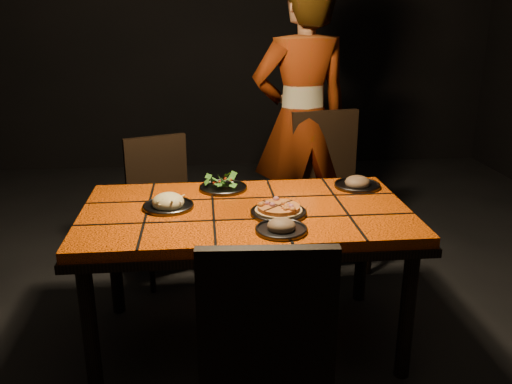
{
  "coord_description": "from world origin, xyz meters",
  "views": [
    {
      "loc": [
        -0.2,
        -2.49,
        1.67
      ],
      "look_at": [
        0.05,
        0.04,
        0.82
      ],
      "focal_mm": 38.0,
      "sensor_mm": 36.0,
      "label": 1
    }
  ],
  "objects": [
    {
      "name": "diner",
      "position": [
        0.48,
        1.14,
        0.95
      ],
      "size": [
        0.76,
        0.57,
        1.9
      ],
      "primitive_type": "imported",
      "rotation": [
        0.0,
        0.0,
        3.32
      ],
      "color": "brown",
      "rests_on": "ground"
    },
    {
      "name": "chair_far_left",
      "position": [
        -0.47,
        0.87,
        0.52
      ],
      "size": [
        0.53,
        0.53,
        0.91
      ],
      "rotation": [
        0.0,
        0.0,
        0.37
      ],
      "color": "black",
      "rests_on": "ground"
    },
    {
      "name": "plate_mushroom_b",
      "position": [
        0.64,
        0.28,
        0.77
      ],
      "size": [
        0.25,
        0.25,
        0.08
      ],
      "color": "#3D3D43",
      "rests_on": "dining_table"
    },
    {
      "name": "dining_table",
      "position": [
        0.0,
        0.0,
        0.67
      ],
      "size": [
        1.62,
        0.92,
        0.75
      ],
      "color": "#FA5707",
      "rests_on": "ground"
    },
    {
      "name": "chair_far_right",
      "position": [
        0.64,
        0.94,
        0.59
      ],
      "size": [
        0.53,
        0.53,
        1.04
      ],
      "rotation": [
        0.0,
        0.0,
        0.15
      ],
      "color": "black",
      "rests_on": "ground"
    },
    {
      "name": "chair_near",
      "position": [
        -0.01,
        -0.89,
        0.57
      ],
      "size": [
        0.47,
        0.47,
        0.99
      ],
      "rotation": [
        0.0,
        0.0,
        3.08
      ],
      "color": "black",
      "rests_on": "ground"
    },
    {
      "name": "room_shell",
      "position": [
        0.0,
        0.0,
        1.5
      ],
      "size": [
        6.04,
        7.04,
        3.08
      ],
      "color": "black",
      "rests_on": "ground"
    },
    {
      "name": "plate_salad",
      "position": [
        -0.1,
        0.31,
        0.78
      ],
      "size": [
        0.26,
        0.26,
        0.07
      ],
      "color": "#3D3D43",
      "rests_on": "dining_table"
    },
    {
      "name": "plate_mushroom_a",
      "position": [
        0.13,
        -0.31,
        0.77
      ],
      "size": [
        0.23,
        0.23,
        0.08
      ],
      "color": "#3D3D43",
      "rests_on": "dining_table"
    },
    {
      "name": "plate_pizza",
      "position": [
        0.15,
        -0.1,
        0.77
      ],
      "size": [
        0.32,
        0.32,
        0.04
      ],
      "color": "#3D3D43",
      "rests_on": "dining_table"
    },
    {
      "name": "plate_pasta",
      "position": [
        -0.38,
        0.04,
        0.77
      ],
      "size": [
        0.25,
        0.25,
        0.08
      ],
      "color": "#3D3D43",
      "rests_on": "dining_table"
    }
  ]
}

